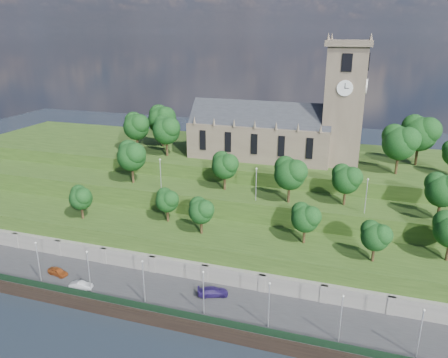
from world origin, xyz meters
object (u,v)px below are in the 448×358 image
(car_left, at_px, (58,272))
(car_right, at_px, (213,292))
(car_middle, at_px, (81,285))
(church, at_px, (282,126))

(car_left, distance_m, car_right, 28.25)
(car_left, bearing_deg, car_middle, -100.03)
(church, bearing_deg, car_left, -127.29)
(church, relative_size, car_right, 7.76)
(car_right, bearing_deg, church, -26.84)
(car_left, bearing_deg, church, -26.82)
(church, distance_m, car_left, 55.23)
(car_left, xyz_separation_m, car_middle, (6.51, -2.43, -0.03))
(car_right, bearing_deg, car_middle, 80.62)
(car_middle, relative_size, car_right, 0.77)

